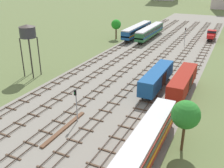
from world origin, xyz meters
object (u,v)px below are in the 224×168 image
(freight_boxcar_centre_right_near, at_px, (157,77))
(passenger_coach_far_left_far, at_px, (137,30))
(diesel_railcar_right_nearest, at_px, (142,147))
(water_tower, at_px, (28,33))
(passenger_coach_left_midfar, at_px, (150,31))
(freight_boxcar_right_mid, at_px, (183,81))
(shunter_loco_right_farther, at_px, (212,34))
(signal_post_near, at_px, (76,101))
(signal_post_nearest, at_px, (185,33))

(freight_boxcar_centre_right_near, xyz_separation_m, passenger_coach_far_left_far, (-19.24, 40.70, 0.16))
(diesel_railcar_right_nearest, bearing_deg, freight_boxcar_centre_right_near, 102.49)
(passenger_coach_far_left_far, xyz_separation_m, water_tower, (-7.16, -45.27, 6.77))
(passenger_coach_left_midfar, bearing_deg, passenger_coach_far_left_far, 173.90)
(freight_boxcar_right_mid, distance_m, passenger_coach_far_left_far, 47.13)
(passenger_coach_far_left_far, distance_m, shunter_loco_right_farther, 24.88)
(shunter_loco_right_farther, distance_m, signal_post_near, 64.82)
(signal_post_near, bearing_deg, passenger_coach_left_midfar, 97.24)
(freight_boxcar_centre_right_near, height_order, passenger_coach_far_left_far, passenger_coach_far_left_far)
(freight_boxcar_right_mid, distance_m, water_tower, 32.32)
(freight_boxcar_right_mid, height_order, signal_post_near, signal_post_near)
(freight_boxcar_centre_right_near, distance_m, signal_post_nearest, 38.95)
(diesel_railcar_right_nearest, height_order, freight_boxcar_right_mid, diesel_railcar_right_nearest)
(diesel_railcar_right_nearest, relative_size, signal_post_nearest, 4.04)
(shunter_loco_right_farther, height_order, water_tower, water_tower)
(passenger_coach_left_midfar, xyz_separation_m, water_tower, (-11.97, -44.75, 6.77))
(freight_boxcar_centre_right_near, distance_m, freight_boxcar_right_mid, 4.81)
(freight_boxcar_centre_right_near, distance_m, passenger_coach_left_midfar, 42.70)
(passenger_coach_far_left_far, bearing_deg, freight_boxcar_centre_right_near, -64.70)
(freight_boxcar_centre_right_near, distance_m, water_tower, 27.67)
(shunter_loco_right_farther, relative_size, water_tower, 0.76)
(diesel_railcar_right_nearest, distance_m, passenger_coach_far_left_far, 66.85)
(freight_boxcar_centre_right_near, relative_size, water_tower, 1.26)
(water_tower, bearing_deg, signal_post_nearest, 61.09)
(diesel_railcar_right_nearest, xyz_separation_m, passenger_coach_far_left_far, (-24.04, 62.38, 0.02))
(diesel_railcar_right_nearest, xyz_separation_m, water_tower, (-31.20, 17.11, 6.79))
(diesel_railcar_right_nearest, bearing_deg, signal_post_nearest, 96.79)
(freight_boxcar_right_mid, xyz_separation_m, signal_post_near, (-12.03, -16.79, 0.92))
(freight_boxcar_centre_right_near, bearing_deg, passenger_coach_left_midfar, 109.75)
(freight_boxcar_right_mid, bearing_deg, signal_post_near, -125.62)
(freight_boxcar_centre_right_near, relative_size, signal_post_near, 2.64)
(passenger_coach_left_midfar, relative_size, signal_post_near, 4.15)
(signal_post_nearest, distance_m, signal_post_near, 55.69)
(shunter_loco_right_farther, xyz_separation_m, water_tower, (-31.20, -51.63, 7.38))
(passenger_coach_left_midfar, distance_m, water_tower, 46.82)
(signal_post_nearest, bearing_deg, diesel_railcar_right_nearest, -83.21)
(passenger_coach_far_left_far, distance_m, water_tower, 46.33)
(passenger_coach_far_left_far, distance_m, signal_post_nearest, 16.94)
(diesel_railcar_right_nearest, relative_size, water_tower, 1.85)
(diesel_railcar_right_nearest, distance_m, freight_boxcar_right_mid, 21.85)
(passenger_coach_far_left_far, bearing_deg, diesel_railcar_right_nearest, -68.92)
(passenger_coach_far_left_far, bearing_deg, signal_post_nearest, -6.22)
(freight_boxcar_centre_right_near, xyz_separation_m, shunter_loco_right_farther, (4.80, 47.06, -0.44))
(diesel_railcar_right_nearest, xyz_separation_m, passenger_coach_left_midfar, (-19.23, 61.86, 0.02))
(freight_boxcar_right_mid, xyz_separation_m, shunter_loco_right_farther, (-0.01, 46.89, -0.44))
(freight_boxcar_centre_right_near, height_order, signal_post_near, signal_post_near)
(freight_boxcar_right_mid, xyz_separation_m, passenger_coach_far_left_far, (-24.05, 40.53, 0.16))
(freight_boxcar_right_mid, height_order, water_tower, water_tower)
(freight_boxcar_centre_right_near, height_order, shunter_loco_right_farther, freight_boxcar_centre_right_near)
(shunter_loco_right_farther, bearing_deg, passenger_coach_left_midfar, -160.32)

